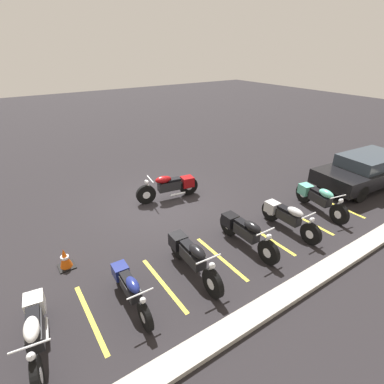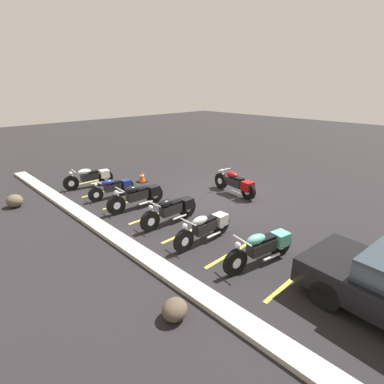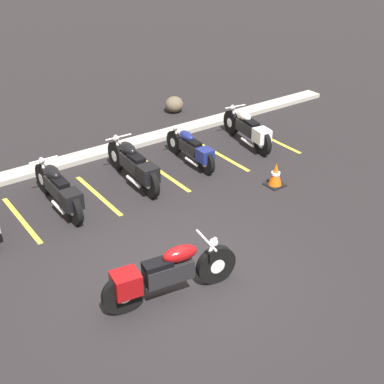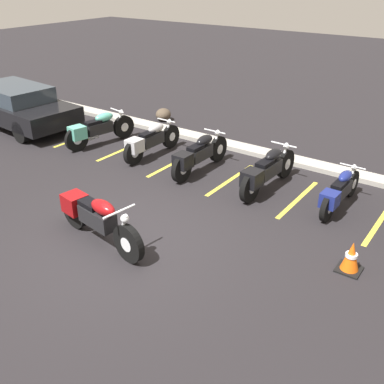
% 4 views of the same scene
% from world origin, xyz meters
% --- Properties ---
extents(ground, '(60.00, 60.00, 0.00)m').
position_xyz_m(ground, '(0.00, 0.00, 0.00)').
color(ground, black).
extents(motorcycle_maroon_featured, '(2.35, 0.76, 0.93)m').
position_xyz_m(motorcycle_maroon_featured, '(-0.47, -0.25, 0.49)').
color(motorcycle_maroon_featured, black).
rests_on(motorcycle_maroon_featured, ground).
extents(parked_bike_0, '(0.79, 2.24, 0.89)m').
position_xyz_m(parked_bike_0, '(-4.12, 3.30, 0.47)').
color(parked_bike_0, black).
rests_on(parked_bike_0, ground).
extents(parked_bike_1, '(0.61, 2.17, 0.85)m').
position_xyz_m(parked_bike_1, '(-2.32, 3.49, 0.45)').
color(parked_bike_1, black).
rests_on(parked_bike_1, ground).
extents(parked_bike_2, '(0.63, 2.25, 0.89)m').
position_xyz_m(parked_bike_2, '(-0.70, 3.39, 0.47)').
color(parked_bike_2, black).
rests_on(parked_bike_2, ground).
extents(parked_bike_3, '(0.65, 2.32, 0.91)m').
position_xyz_m(parked_bike_3, '(1.13, 3.45, 0.48)').
color(parked_bike_3, black).
rests_on(parked_bike_3, ground).
extents(parked_bike_4, '(0.56, 1.98, 0.78)m').
position_xyz_m(parked_bike_4, '(2.77, 3.53, 0.41)').
color(parked_bike_4, black).
rests_on(parked_bike_4, ground).
extents(car_black, '(4.43, 2.14, 1.29)m').
position_xyz_m(car_black, '(-7.41, 3.07, 0.68)').
color(car_black, black).
rests_on(car_black, ground).
extents(concrete_curb, '(18.00, 0.50, 0.12)m').
position_xyz_m(concrete_curb, '(0.00, 5.35, 0.06)').
color(concrete_curb, '#A8A399').
rests_on(concrete_curb, ground).
extents(landscape_rock_0, '(0.68, 0.71, 0.41)m').
position_xyz_m(landscape_rock_0, '(-4.02, 6.17, 0.20)').
color(landscape_rock_0, '#4E4133').
rests_on(landscape_rock_0, ground).
extents(traffic_cone, '(0.40, 0.40, 0.55)m').
position_xyz_m(traffic_cone, '(3.68, 1.55, 0.26)').
color(traffic_cone, black).
rests_on(traffic_cone, ground).
extents(stall_line_0, '(0.10, 2.10, 0.00)m').
position_xyz_m(stall_line_0, '(-5.01, 3.47, 0.00)').
color(stall_line_0, gold).
rests_on(stall_line_0, ground).
extents(stall_line_1, '(0.10, 2.10, 0.00)m').
position_xyz_m(stall_line_1, '(-3.27, 3.47, 0.00)').
color(stall_line_1, gold).
rests_on(stall_line_1, ground).
extents(stall_line_2, '(0.10, 2.10, 0.00)m').
position_xyz_m(stall_line_2, '(-1.54, 3.47, 0.00)').
color(stall_line_2, gold).
rests_on(stall_line_2, ground).
extents(stall_line_3, '(0.10, 2.10, 0.00)m').
position_xyz_m(stall_line_3, '(0.19, 3.47, 0.00)').
color(stall_line_3, gold).
rests_on(stall_line_3, ground).
extents(stall_line_4, '(0.10, 2.10, 0.00)m').
position_xyz_m(stall_line_4, '(1.93, 3.47, 0.00)').
color(stall_line_4, gold).
rests_on(stall_line_4, ground).
extents(stall_line_5, '(0.10, 2.10, 0.00)m').
position_xyz_m(stall_line_5, '(3.66, 3.47, 0.00)').
color(stall_line_5, gold).
rests_on(stall_line_5, ground).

